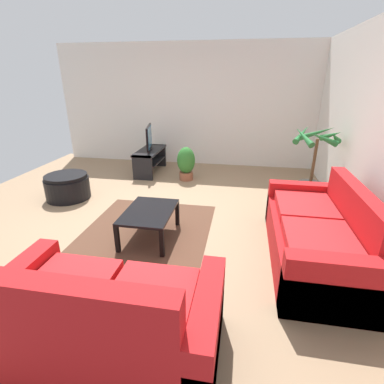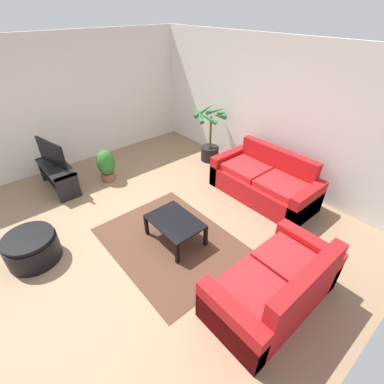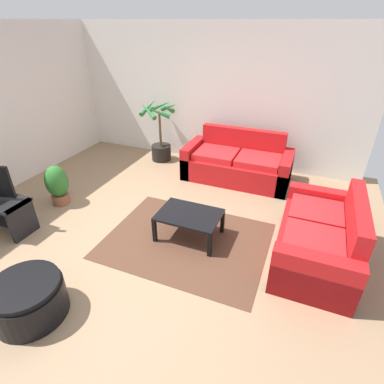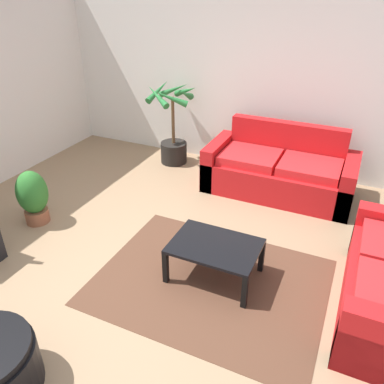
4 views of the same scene
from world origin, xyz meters
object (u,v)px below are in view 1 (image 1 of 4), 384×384
object	(u,v)px
tv_stand	(150,158)
couch_loveseat	(107,320)
couch_main	(317,237)
potted_plant_small	(186,163)
coffee_table	(149,214)
ottoman	(67,187)
tv	(149,137)
potted_palm	(312,174)

from	to	relation	value
tv_stand	couch_loveseat	bearing A→B (deg)	13.79
couch_main	potted_plant_small	size ratio (longest dim) A/B	2.89
coffee_table	ottoman	bearing A→B (deg)	-119.43
couch_loveseat	potted_plant_small	size ratio (longest dim) A/B	2.46
couch_loveseat	tv_stand	bearing A→B (deg)	-166.21
tv_stand	ottoman	xyz separation A→B (m)	(1.66, -0.96, -0.12)
ottoman	potted_plant_small	bearing A→B (deg)	125.69
tv	ottoman	world-z (taller)	tv
couch_loveseat	potted_palm	world-z (taller)	potted_palm
coffee_table	ottoman	distance (m)	2.09
couch_loveseat	coffee_table	xyz separation A→B (m)	(-1.67, -0.22, 0.04)
coffee_table	potted_plant_small	bearing A→B (deg)	179.58
tv	potted_palm	distance (m)	3.32
tv	ottoman	size ratio (longest dim) A/B	1.12
couch_loveseat	tv	distance (m)	4.51
tv_stand	coffee_table	bearing A→B (deg)	17.64
couch_main	coffee_table	size ratio (longest dim) A/B	2.31
couch_main	potted_palm	world-z (taller)	potted_palm
tv	potted_plant_small	size ratio (longest dim) A/B	1.21
couch_loveseat	tv_stand	xyz separation A→B (m)	(-4.36, -1.07, 0.03)
tv_stand	potted_plant_small	world-z (taller)	potted_plant_small
potted_plant_small	tv_stand	bearing A→B (deg)	-111.57
tv_stand	potted_plant_small	size ratio (longest dim) A/B	1.62
potted_plant_small	ottoman	bearing A→B (deg)	-54.31
tv	potted_palm	bearing A→B (deg)	71.25
couch_main	tv_stand	size ratio (longest dim) A/B	1.79
couch_loveseat	tv	bearing A→B (deg)	-166.25
couch_loveseat	ottoman	world-z (taller)	couch_loveseat
ottoman	coffee_table	bearing A→B (deg)	60.57
couch_loveseat	ottoman	distance (m)	3.38
tv_stand	potted_palm	size ratio (longest dim) A/B	0.87
potted_palm	couch_loveseat	bearing A→B (deg)	-32.08
couch_main	tv	size ratio (longest dim) A/B	2.39
potted_palm	couch_main	bearing A→B (deg)	-8.61
couch_main	tv_stand	world-z (taller)	couch_main
coffee_table	potted_palm	xyz separation A→B (m)	(-1.62, 2.28, 0.16)
potted_plant_small	coffee_table	bearing A→B (deg)	-0.42
couch_loveseat	ottoman	xyz separation A→B (m)	(-2.70, -2.03, -0.09)
potted_palm	coffee_table	bearing A→B (deg)	-54.58
couch_loveseat	potted_palm	size ratio (longest dim) A/B	1.33
tv	coffee_table	xyz separation A→B (m)	(2.69, 0.85, -0.44)
potted_palm	potted_plant_small	distance (m)	2.38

